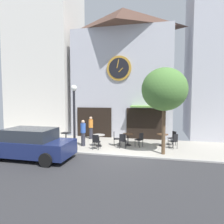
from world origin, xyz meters
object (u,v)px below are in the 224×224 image
at_px(cafe_chair_curbside, 115,138).
at_px(pedestrian_orange, 91,127).
at_px(pedestrian_blue, 83,133).
at_px(street_lamp, 74,117).
at_px(cafe_chair_left_end, 140,139).
at_px(cafe_chair_near_tree, 96,141).
at_px(cafe_chair_near_lamp, 174,140).
at_px(cafe_chair_under_awning, 55,138).
at_px(cafe_table_center_right, 66,136).
at_px(cafe_chair_outer, 123,140).
at_px(cafe_table_center, 162,138).
at_px(cafe_chair_facing_wall, 173,137).
at_px(street_tree, 164,90).
at_px(cafe_table_near_door, 128,137).
at_px(parked_car_navy, 31,144).
at_px(cafe_table_leftmost, 99,138).

xyz_separation_m(cafe_chair_curbside, pedestrian_orange, (-2.24, 1.65, 0.33)).
relative_size(pedestrian_blue, pedestrian_orange, 1.00).
xyz_separation_m(street_lamp, cafe_chair_left_end, (3.71, 1.57, -1.42)).
bearing_deg(cafe_chair_near_tree, cafe_chair_near_lamp, 15.17).
bearing_deg(pedestrian_blue, cafe_chair_under_awning, -159.45).
bearing_deg(cafe_table_center_right, cafe_chair_outer, -2.69).
xyz_separation_m(cafe_table_center, cafe_chair_under_awning, (-6.61, -1.74, -0.02)).
bearing_deg(pedestrian_orange, cafe_chair_outer, -38.12).
bearing_deg(cafe_chair_facing_wall, pedestrian_orange, 173.90).
bearing_deg(street_lamp, cafe_chair_near_lamp, 15.62).
distance_m(street_tree, cafe_table_center_right, 6.97).
xyz_separation_m(cafe_table_center, cafe_chair_near_tree, (-3.87, -1.77, -0.02)).
xyz_separation_m(cafe_table_near_door, cafe_chair_near_tree, (-1.70, -1.47, -0.00)).
bearing_deg(cafe_chair_near_tree, cafe_chair_under_awning, 179.24).
relative_size(street_lamp, street_tree, 0.81).
distance_m(cafe_table_center_right, cafe_chair_under_awning, 0.86).
xyz_separation_m(cafe_table_center, parked_car_navy, (-6.57, -4.22, 0.21)).
relative_size(cafe_chair_near_tree, cafe_chair_curbside, 1.00).
xyz_separation_m(cafe_chair_left_end, cafe_chair_curbside, (-1.57, -0.02, 0.00)).
bearing_deg(parked_car_navy, cafe_table_near_door, 41.69).
bearing_deg(cafe_table_near_door, cafe_chair_under_awning, -162.07).
xyz_separation_m(cafe_chair_near_tree, cafe_chair_curbside, (0.94, 1.17, 0.00)).
height_order(cafe_chair_near_lamp, cafe_chair_under_awning, same).
xyz_separation_m(cafe_chair_facing_wall, pedestrian_orange, (-5.86, 0.63, 0.33)).
bearing_deg(cafe_chair_near_tree, cafe_chair_left_end, 25.50).
relative_size(street_lamp, cafe_chair_left_end, 4.26).
bearing_deg(cafe_table_center_right, cafe_chair_left_end, 4.67).
height_order(cafe_table_near_door, cafe_chair_curbside, cafe_chair_curbside).
relative_size(cafe_chair_under_awning, pedestrian_blue, 0.54).
bearing_deg(parked_car_navy, pedestrian_blue, 62.37).
relative_size(street_lamp, cafe_table_center, 5.02).
xyz_separation_m(cafe_table_leftmost, parked_car_navy, (-2.63, -3.23, 0.21)).
distance_m(street_tree, cafe_chair_near_tree, 4.91).
height_order(street_tree, cafe_table_center_right, street_tree).
distance_m(cafe_chair_facing_wall, cafe_chair_near_tree, 5.06).
xyz_separation_m(cafe_table_center_right, parked_car_navy, (-0.36, -3.25, 0.22)).
height_order(cafe_chair_curbside, pedestrian_blue, pedestrian_blue).
relative_size(cafe_chair_outer, cafe_chair_near_tree, 1.00).
bearing_deg(cafe_chair_facing_wall, street_lamp, -155.91).
height_order(cafe_table_center_right, cafe_table_leftmost, cafe_table_center_right).
distance_m(cafe_table_center, cafe_chair_under_awning, 6.83).
bearing_deg(street_tree, cafe_chair_under_awning, 178.93).
bearing_deg(cafe_table_leftmost, cafe_chair_outer, -6.04).
bearing_deg(cafe_table_leftmost, cafe_chair_near_lamp, 5.58).
bearing_deg(cafe_chair_facing_wall, cafe_table_center, -147.79).
relative_size(street_tree, pedestrian_orange, 2.82).
bearing_deg(cafe_chair_outer, pedestrian_blue, 179.08).
height_order(cafe_chair_under_awning, cafe_chair_near_tree, same).
relative_size(street_tree, cafe_table_center, 6.18).
bearing_deg(cafe_chair_outer, cafe_table_center, 26.06).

